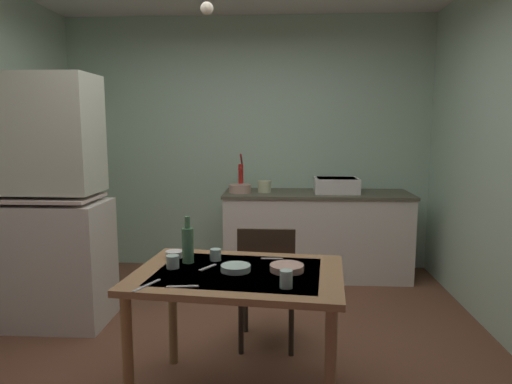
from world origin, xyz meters
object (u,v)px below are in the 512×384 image
Objects in this scene: mixing_bowl_counter at (240,189)px; hand_pump at (241,175)px; mug_dark at (216,255)px; hutch_cabinet at (44,210)px; sink_basin at (336,185)px; serving_bowl_wide at (287,268)px; dining_table at (238,288)px; chair_far_side at (267,282)px; glass_bottle at (188,244)px.

hand_pump is at bearing 89.65° from mixing_bowl_counter.
hutch_cabinet is at bearing 152.01° from mug_dark.
hutch_cabinet is at bearing -152.10° from sink_basin.
mixing_bowl_counter is at bearing 101.88° from serving_bowl_wide.
sink_basin reaches higher than mug_dark.
mixing_bowl_counter is at bearing 94.96° from dining_table.
hand_pump is 2.30m from dining_table.
hand_pump reaches higher than sink_basin.
chair_far_side is 0.61m from mug_dark.
serving_bowl_wide is 2.74× the size of mug_dark.
mug_dark is (0.03, -1.97, -0.12)m from mixing_bowl_counter.
mug_dark is at bearing 17.99° from glass_bottle.
hutch_cabinet is 4.93× the size of hand_pump.
hand_pump is 0.45× the size of chair_far_side.
sink_basin is at bearing 70.53° from dining_table.
sink_basin is 2.23m from mug_dark.
glass_bottle is at bearing -32.35° from hutch_cabinet.
mug_dark reaches higher than serving_bowl_wide.
dining_table is at bearing -85.26° from hand_pump.
hutch_cabinet is 1.63m from mug_dark.
glass_bottle is (-0.57, 0.13, 0.09)m from serving_bowl_wide.
chair_far_side reaches higher than serving_bowl_wide.
serving_bowl_wide is (0.45, -2.15, -0.14)m from mixing_bowl_counter.
sink_basin is 0.37× the size of dining_table.
hutch_cabinet reaches higher than sink_basin.
hutch_cabinet is at bearing 153.10° from serving_bowl_wide.
hutch_cabinet reaches higher than dining_table.
mixing_bowl_counter is at bearing 91.00° from mug_dark.
glass_bottle is (1.28, -0.81, -0.03)m from hutch_cabinet.
sink_basin is at bearing 67.82° from chair_far_side.
dining_table is 0.67m from chair_far_side.
mug_dark is at bearing -123.81° from chair_far_side.
sink_basin is 6.48× the size of mug_dark.
hutch_cabinet is 10.33× the size of serving_bowl_wide.
sink_basin reaches higher than mixing_bowl_counter.
dining_table is at bearing -175.89° from serving_bowl_wide.
chair_far_side is (1.73, -0.33, -0.42)m from hutch_cabinet.
dining_table is at bearing -31.11° from hutch_cabinet.
sink_basin is 1.98× the size of mixing_bowl_counter.
serving_bowl_wide is (1.86, -0.94, -0.13)m from hutch_cabinet.
dining_table is 1.37× the size of chair_far_side.
mixing_bowl_counter is 3.28× the size of mug_dark.
mixing_bowl_counter is at bearing -177.06° from sink_basin.
chair_far_side is 3.21× the size of glass_bottle.
glass_bottle is (-0.12, -2.12, -0.18)m from hand_pump.
hutch_cabinet reaches higher than mug_dark.
chair_far_side is at bearing -112.18° from sink_basin.
hutch_cabinet is 1.85m from mixing_bowl_counter.
mug_dark is at bearing -89.06° from hand_pump.
mixing_bowl_counter is 1.63m from chair_far_side.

